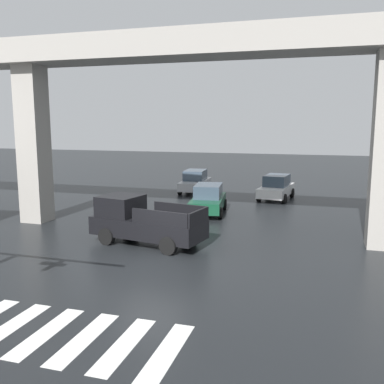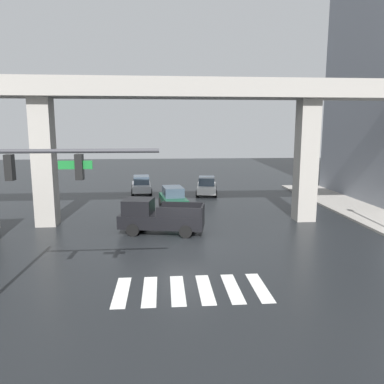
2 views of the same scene
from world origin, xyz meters
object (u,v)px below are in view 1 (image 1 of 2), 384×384
sedan_white (276,187)px  sedan_dark_green (208,199)px  pickup_truck (142,222)px  sedan_silver (195,181)px

sedan_white → sedan_dark_green: (-3.41, -5.93, 0.00)m
pickup_truck → sedan_silver: size_ratio=1.22×
sedan_silver → sedan_white: bearing=-11.8°
sedan_dark_green → sedan_silver: (-2.93, 7.25, 0.00)m
pickup_truck → sedan_silver: pickup_truck is taller
sedan_silver → sedan_dark_green: bearing=-68.0°
sedan_dark_green → sedan_white: bearing=60.1°
sedan_dark_green → sedan_silver: same height
pickup_truck → sedan_white: size_ratio=1.20×
pickup_truck → sedan_dark_green: size_ratio=1.19×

